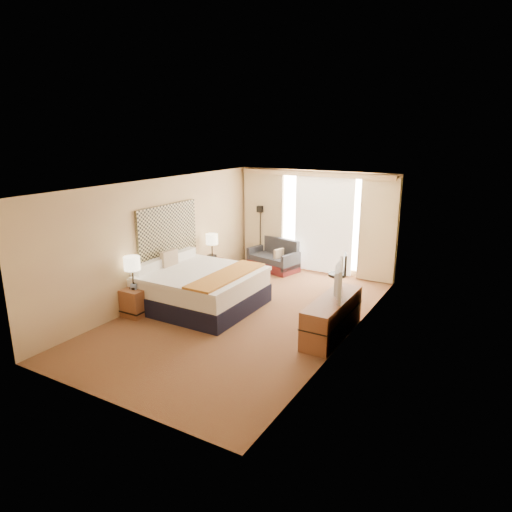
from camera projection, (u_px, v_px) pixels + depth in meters
The scene contains 21 objects.
floor at pixel (245, 315), 9.09m from camera, with size 4.20×7.00×0.02m, color #562018.
ceiling at pixel (244, 184), 8.40m from camera, with size 4.20×7.00×0.02m, color white.
wall_back at pixel (315, 222), 11.67m from camera, with size 4.20×0.02×2.60m, color tan.
wall_front at pixel (102, 313), 5.82m from camera, with size 4.20×0.02×2.60m, color tan.
wall_left at pixel (161, 240), 9.76m from camera, with size 0.02×7.00×2.60m, color tan.
wall_right at pixel (350, 268), 7.74m from camera, with size 0.02×7.00×2.60m, color tan.
headboard at pixel (168, 239), 9.91m from camera, with size 0.06×1.85×1.50m, color black.
nightstand_left at pixel (137, 302), 9.04m from camera, with size 0.45×0.52×0.55m, color brown.
nightstand_right at pixel (210, 270), 11.13m from camera, with size 0.45×0.52×0.55m, color brown.
media_dresser at pixel (332, 317), 8.12m from camera, with size 0.50×1.80×0.70m, color brown.
window at pixel (324, 222), 11.52m from camera, with size 2.30×0.02×2.30m, color silver.
curtains at pixel (314, 218), 11.55m from camera, with size 4.12×0.19×2.56m.
bed at pixel (200, 288), 9.45m from camera, with size 2.27×2.08×1.10m.
loveseat at pixel (274, 260), 12.01m from camera, with size 1.43×0.99×0.81m.
floor_lamp at pixel (260, 223), 12.27m from camera, with size 0.20×0.20×1.61m.
desk_chair at pixel (339, 276), 10.18m from camera, with size 0.47×0.46×0.93m.
lamp_left at pixel (132, 264), 8.81m from camera, with size 0.31×0.31×0.66m.
lamp_right at pixel (212, 240), 10.95m from camera, with size 0.29×0.29×0.61m.
tissue_box at pixel (134, 286), 8.94m from camera, with size 0.12×0.12×0.11m, color #91ADE1.
telephone at pixel (212, 256), 11.14m from camera, with size 0.19×0.15×0.07m, color black.
television at pixel (334, 279), 8.11m from camera, with size 1.03×0.14×0.59m, color black.
Camera 1 is at (4.42, -7.21, 3.56)m, focal length 32.00 mm.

